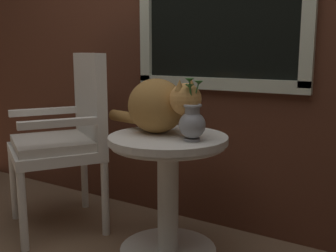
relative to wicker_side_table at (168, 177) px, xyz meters
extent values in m
cube|color=#562D1E|center=(-0.12, 0.49, 0.88)|extent=(4.00, 0.04, 2.60)
cube|color=beige|center=(0.05, 0.45, 0.45)|extent=(1.06, 0.03, 0.07)
cube|color=beige|center=(-0.44, 0.45, 0.93)|extent=(0.07, 0.03, 0.98)
cylinder|color=silver|center=(0.00, 0.00, -0.41)|extent=(0.51, 0.51, 0.03)
cylinder|color=silver|center=(0.00, 0.00, -0.11)|extent=(0.11, 0.11, 0.57)
cylinder|color=silver|center=(0.00, 0.00, 0.20)|extent=(0.60, 0.60, 0.03)
torus|color=silver|center=(0.00, 0.00, 0.17)|extent=(0.58, 0.58, 0.02)
cylinder|color=silver|center=(-1.07, -0.13, -0.20)|extent=(0.04, 0.04, 0.44)
cylinder|color=silver|center=(-0.67, -0.38, -0.20)|extent=(0.04, 0.04, 0.44)
cylinder|color=silver|center=(-0.83, 0.25, -0.20)|extent=(0.04, 0.04, 0.44)
cylinder|color=silver|center=(-0.43, 0.00, -0.20)|extent=(0.04, 0.04, 0.44)
cube|color=silver|center=(-0.75, -0.06, 0.05)|extent=(0.70, 0.70, 0.06)
cube|color=beige|center=(-0.75, -0.06, 0.10)|extent=(0.65, 0.64, 0.05)
cube|color=silver|center=(-0.63, 0.12, 0.35)|extent=(0.47, 0.33, 0.55)
cube|color=silver|center=(-0.95, 0.06, 0.26)|extent=(0.28, 0.41, 0.04)
cube|color=silver|center=(-0.55, -0.19, 0.26)|extent=(0.28, 0.41, 0.04)
ellipsoid|color=#AD7A3D|center=(-0.09, 0.04, 0.35)|extent=(0.35, 0.33, 0.28)
sphere|color=#E2A356|center=(0.10, 0.00, 0.40)|extent=(0.16, 0.16, 0.16)
cone|color=#AD7A3D|center=(0.09, -0.04, 0.47)|extent=(0.05, 0.05, 0.05)
cone|color=#AD7A3D|center=(0.11, 0.04, 0.47)|extent=(0.05, 0.05, 0.05)
cylinder|color=#AD7A3D|center=(-0.30, 0.08, 0.27)|extent=(0.28, 0.11, 0.06)
cylinder|color=#99999E|center=(0.16, -0.04, 0.22)|extent=(0.08, 0.08, 0.01)
ellipsoid|color=#99999E|center=(0.16, -0.04, 0.29)|extent=(0.13, 0.13, 0.13)
cylinder|color=#99999E|center=(0.16, -0.04, 0.36)|extent=(0.07, 0.07, 0.04)
torus|color=#99999E|center=(0.16, -0.04, 0.38)|extent=(0.09, 0.09, 0.02)
cylinder|color=#387533|center=(0.15, -0.04, 0.43)|extent=(0.02, 0.02, 0.09)
cone|color=#387533|center=(0.15, -0.05, 0.47)|extent=(0.04, 0.04, 0.02)
cylinder|color=#387533|center=(0.15, -0.04, 0.44)|extent=(0.01, 0.02, 0.12)
cone|color=#387533|center=(0.15, -0.05, 0.50)|extent=(0.04, 0.04, 0.02)
cylinder|color=#387533|center=(0.16, -0.02, 0.43)|extent=(0.02, 0.04, 0.11)
cone|color=#387533|center=(0.17, 0.00, 0.49)|extent=(0.04, 0.04, 0.02)
camera|label=1|loc=(1.07, -1.69, 0.63)|focal=43.60mm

